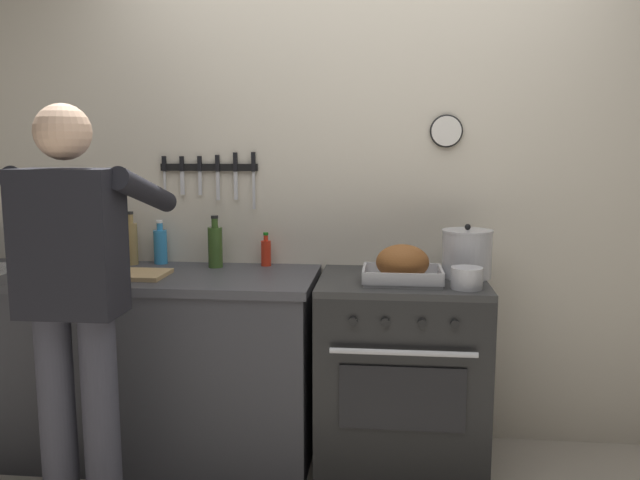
{
  "coord_description": "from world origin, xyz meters",
  "views": [
    {
      "loc": [
        0.14,
        -1.91,
        1.5
      ],
      "look_at": [
        -0.15,
        0.85,
        1.09
      ],
      "focal_mm": 35.85,
      "sensor_mm": 36.0,
      "label": 1
    }
  ],
  "objects_px": {
    "roasting_pan": "(402,266)",
    "saucepan": "(467,278)",
    "bottle_olive_oil": "(215,246)",
    "bottle_vinegar": "(131,242)",
    "cutting_board": "(128,274)",
    "stock_pot": "(467,254)",
    "person_cook": "(75,290)",
    "bottle_cooking_oil": "(99,250)",
    "stove": "(400,372)",
    "bottle_soy_sauce": "(83,252)",
    "bottle_dish_soap": "(160,246)",
    "bottle_hot_sauce": "(266,252)"
  },
  "relations": [
    {
      "from": "roasting_pan",
      "to": "saucepan",
      "type": "xyz_separation_m",
      "value": [
        0.27,
        -0.1,
        -0.03
      ]
    },
    {
      "from": "bottle_olive_oil",
      "to": "bottle_vinegar",
      "type": "bearing_deg",
      "value": 176.09
    },
    {
      "from": "saucepan",
      "to": "bottle_vinegar",
      "type": "relative_size",
      "value": 0.49
    },
    {
      "from": "saucepan",
      "to": "cutting_board",
      "type": "height_order",
      "value": "saucepan"
    },
    {
      "from": "stock_pot",
      "to": "bottle_vinegar",
      "type": "xyz_separation_m",
      "value": [
        -1.67,
        0.15,
        0.0
      ]
    },
    {
      "from": "person_cook",
      "to": "bottle_vinegar",
      "type": "distance_m",
      "value": 0.82
    },
    {
      "from": "roasting_pan",
      "to": "saucepan",
      "type": "bearing_deg",
      "value": -19.7
    },
    {
      "from": "roasting_pan",
      "to": "bottle_cooking_oil",
      "type": "height_order",
      "value": "bottle_cooking_oil"
    },
    {
      "from": "saucepan",
      "to": "bottle_olive_oil",
      "type": "bearing_deg",
      "value": 163.0
    },
    {
      "from": "stock_pot",
      "to": "bottle_olive_oil",
      "type": "distance_m",
      "value": 1.23
    },
    {
      "from": "stock_pot",
      "to": "cutting_board",
      "type": "bearing_deg",
      "value": -174.71
    },
    {
      "from": "stove",
      "to": "bottle_olive_oil",
      "type": "relative_size",
      "value": 3.45
    },
    {
      "from": "stock_pot",
      "to": "bottle_soy_sauce",
      "type": "xyz_separation_m",
      "value": [
        -1.87,
        0.03,
        -0.03
      ]
    },
    {
      "from": "stock_pot",
      "to": "bottle_dish_soap",
      "type": "height_order",
      "value": "stock_pot"
    },
    {
      "from": "stove",
      "to": "saucepan",
      "type": "xyz_separation_m",
      "value": [
        0.27,
        -0.18,
        0.5
      ]
    },
    {
      "from": "bottle_hot_sauce",
      "to": "bottle_cooking_oil",
      "type": "height_order",
      "value": "bottle_cooking_oil"
    },
    {
      "from": "roasting_pan",
      "to": "stove",
      "type": "bearing_deg",
      "value": 88.31
    },
    {
      "from": "stove",
      "to": "bottle_dish_soap",
      "type": "distance_m",
      "value": 1.37
    },
    {
      "from": "saucepan",
      "to": "stove",
      "type": "bearing_deg",
      "value": 145.84
    },
    {
      "from": "stock_pot",
      "to": "bottle_hot_sauce",
      "type": "bearing_deg",
      "value": 169.33
    },
    {
      "from": "bottle_hot_sauce",
      "to": "bottle_soy_sauce",
      "type": "bearing_deg",
      "value": -170.11
    },
    {
      "from": "bottle_soy_sauce",
      "to": "bottle_cooking_oil",
      "type": "distance_m",
      "value": 0.13
    },
    {
      "from": "bottle_dish_soap",
      "to": "bottle_olive_oil",
      "type": "bearing_deg",
      "value": -12.4
    },
    {
      "from": "stove",
      "to": "person_cook",
      "type": "xyz_separation_m",
      "value": [
        -1.27,
        -0.6,
        0.5
      ]
    },
    {
      "from": "bottle_dish_soap",
      "to": "bottle_hot_sauce",
      "type": "height_order",
      "value": "bottle_dish_soap"
    },
    {
      "from": "person_cook",
      "to": "roasting_pan",
      "type": "xyz_separation_m",
      "value": [
        1.27,
        0.51,
        0.02
      ]
    },
    {
      "from": "stock_pot",
      "to": "bottle_dish_soap",
      "type": "xyz_separation_m",
      "value": [
        -1.53,
        0.19,
        -0.02
      ]
    },
    {
      "from": "cutting_board",
      "to": "saucepan",
      "type": "bearing_deg",
      "value": -3.72
    },
    {
      "from": "roasting_pan",
      "to": "stock_pot",
      "type": "distance_m",
      "value": 0.34
    },
    {
      "from": "bottle_olive_oil",
      "to": "stock_pot",
      "type": "bearing_deg",
      "value": -5.59
    },
    {
      "from": "bottle_vinegar",
      "to": "bottle_cooking_oil",
      "type": "bearing_deg",
      "value": -117.31
    },
    {
      "from": "stock_pot",
      "to": "bottle_cooking_oil",
      "type": "bearing_deg",
      "value": -179.16
    },
    {
      "from": "bottle_soy_sauce",
      "to": "bottle_vinegar",
      "type": "height_order",
      "value": "bottle_vinegar"
    },
    {
      "from": "stove",
      "to": "bottle_hot_sauce",
      "type": "height_order",
      "value": "bottle_hot_sauce"
    },
    {
      "from": "bottle_olive_oil",
      "to": "bottle_soy_sauce",
      "type": "distance_m",
      "value": 0.66
    },
    {
      "from": "roasting_pan",
      "to": "bottle_olive_oil",
      "type": "distance_m",
      "value": 0.96
    },
    {
      "from": "cutting_board",
      "to": "bottle_hot_sauce",
      "type": "xyz_separation_m",
      "value": [
        0.59,
        0.33,
        0.06
      ]
    },
    {
      "from": "stock_pot",
      "to": "bottle_olive_oil",
      "type": "height_order",
      "value": "bottle_olive_oil"
    },
    {
      "from": "person_cook",
      "to": "saucepan",
      "type": "bearing_deg",
      "value": -72.34
    },
    {
      "from": "roasting_pan",
      "to": "bottle_hot_sauce",
      "type": "height_order",
      "value": "same"
    },
    {
      "from": "stock_pot",
      "to": "bottle_hot_sauce",
      "type": "xyz_separation_m",
      "value": [
        -0.98,
        0.18,
        -0.04
      ]
    },
    {
      "from": "bottle_hot_sauce",
      "to": "cutting_board",
      "type": "bearing_deg",
      "value": -150.91
    },
    {
      "from": "bottle_olive_oil",
      "to": "bottle_cooking_oil",
      "type": "bearing_deg",
      "value": -164.89
    },
    {
      "from": "stock_pot",
      "to": "bottle_hot_sauce",
      "type": "distance_m",
      "value": 1.0
    },
    {
      "from": "bottle_soy_sauce",
      "to": "person_cook",
      "type": "bearing_deg",
      "value": -66.22
    },
    {
      "from": "bottle_dish_soap",
      "to": "person_cook",
      "type": "bearing_deg",
      "value": -92.6
    },
    {
      "from": "bottle_soy_sauce",
      "to": "bottle_cooking_oil",
      "type": "relative_size",
      "value": 0.79
    },
    {
      "from": "roasting_pan",
      "to": "bottle_dish_soap",
      "type": "xyz_separation_m",
      "value": [
        -1.23,
        0.34,
        0.02
      ]
    },
    {
      "from": "person_cook",
      "to": "cutting_board",
      "type": "height_order",
      "value": "person_cook"
    },
    {
      "from": "bottle_hot_sauce",
      "to": "bottle_cooking_oil",
      "type": "bearing_deg",
      "value": -164.99
    }
  ]
}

